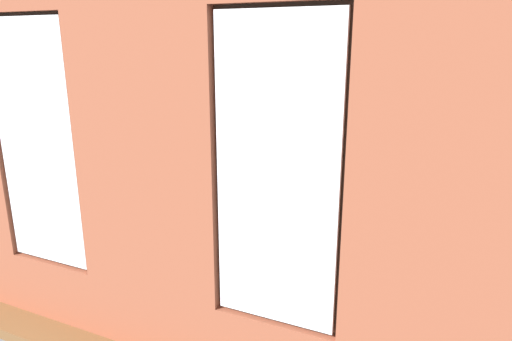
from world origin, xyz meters
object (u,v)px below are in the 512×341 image
potted_plant_near_tv (79,198)px  tv_flatscreen (97,154)px  coffee_table (249,197)px  media_console (101,197)px  couch_by_window (142,262)px  table_plant_small (242,180)px  remote_silver (276,193)px  potted_plant_mid_room_small (325,193)px  potted_plant_corner_far_left (479,322)px  remote_black (249,192)px  candle_jar (221,188)px  couch_left (458,263)px  cup_ceramic (252,193)px  potted_plant_by_left_couch (428,208)px  potted_plant_between_couches (284,251)px  papasan_chair (282,165)px

potted_plant_near_tv → tv_flatscreen: bearing=-58.9°
coffee_table → media_console: 2.15m
couch_by_window → table_plant_small: bearing=-91.0°
remote_silver → potted_plant_mid_room_small: 0.67m
media_console → potted_plant_corner_far_left: (-4.84, 1.55, 0.28)m
couch_by_window → remote_black: size_ratio=12.00×
remote_silver → candle_jar: bearing=-127.0°
couch_left → tv_flatscreen: size_ratio=2.17×
table_plant_small → potted_plant_near_tv: bearing=49.5°
remote_silver → potted_plant_corner_far_left: (-2.44, 2.27, 0.10)m
remote_silver → couch_by_window: bearing=-69.9°
couch_left → media_console: bearing=-89.0°
cup_ceramic → table_plant_small: bearing=-40.6°
potted_plant_by_left_couch → potted_plant_corner_far_left: size_ratio=0.60×
cup_ceramic → table_plant_small: size_ratio=0.44×
tv_flatscreen → coffee_table: bearing=-164.1°
couch_by_window → potted_plant_between_couches: size_ratio=1.75×
table_plant_small → remote_black: size_ratio=1.44×
potted_plant_mid_room_small → potted_plant_between_couches: bearing=98.6°
couch_by_window → tv_flatscreen: tv_flatscreen is taller
coffee_table → potted_plant_mid_room_small: (-0.91, -0.49, 0.04)m
remote_black → potted_plant_between_couches: bearing=-109.8°
candle_jar → remote_silver: bearing=-160.6°
potted_plant_corner_far_left → potted_plant_between_couches: bearing=-5.7°
media_console → potted_plant_between_couches: potted_plant_between_couches is taller
table_plant_small → potted_plant_by_left_couch: bearing=-165.7°
potted_plant_near_tv → potted_plant_between_couches: (-2.79, 0.49, 0.10)m
potted_plant_corner_far_left → media_console: bearing=-17.7°
cup_ceramic → papasan_chair: 1.67m
table_plant_small → potted_plant_mid_room_small: bearing=-159.7°
potted_plant_near_tv → potted_plant_corner_far_left: (-4.29, 0.64, -0.07)m
coffee_table → potted_plant_corner_far_left: potted_plant_corner_far_left is taller
potted_plant_corner_far_left → couch_left: bearing=-83.7°
potted_plant_mid_room_small → potted_plant_corner_far_left: bearing=125.5°
cup_ceramic → remote_black: cup_ceramic is taller
cup_ceramic → remote_silver: bearing=-134.7°
coffee_table → couch_by_window: bearing=84.7°
papasan_chair → potted_plant_near_tv: size_ratio=1.14×
tv_flatscreen → potted_plant_mid_room_small: 3.19m
remote_silver → potted_plant_corner_far_left: bearing=-9.3°
couch_left → potted_plant_near_tv: 4.21m
potted_plant_by_left_couch → potted_plant_near_tv: 4.34m
couch_by_window → papasan_chair: 3.58m
couch_left → potted_plant_between_couches: 1.85m
tv_flatscreen → potted_plant_between_couches: (-3.34, 1.40, -0.18)m
tv_flatscreen → potted_plant_corner_far_left: 5.09m
couch_by_window → remote_silver: couch_by_window is taller
candle_jar → potted_plant_between_couches: potted_plant_between_couches is taller
potted_plant_between_couches → papasan_chair: bearing=-68.2°
papasan_chair → potted_plant_by_left_couch: 2.50m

